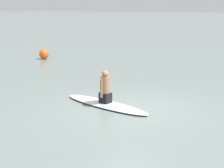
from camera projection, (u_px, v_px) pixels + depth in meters
ground_plane at (133, 109)px, 10.22m from camera, size 400.00×400.00×0.00m
surfboard at (105, 104)px, 10.53m from camera, size 1.30×3.40×0.11m
person_paddler at (105, 88)px, 10.41m from camera, size 0.46×0.38×1.03m
buoy_marker at (44, 54)px, 20.02m from camera, size 0.59×0.59×0.59m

